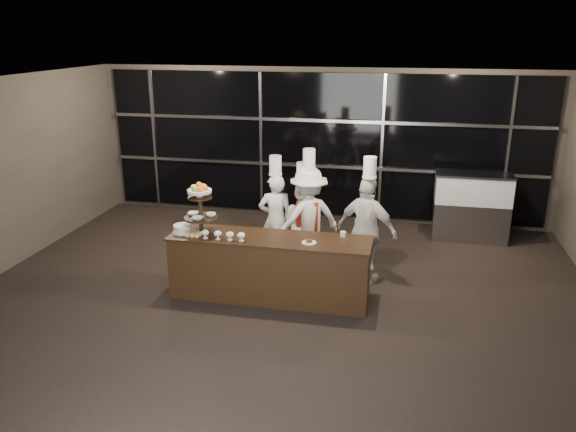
% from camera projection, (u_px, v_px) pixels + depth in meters
% --- Properties ---
extents(room, '(10.00, 10.00, 10.00)m').
position_uv_depth(room, '(255.00, 228.00, 6.47)').
color(room, black).
rests_on(room, ground).
extents(window_wall, '(8.60, 0.10, 2.80)m').
position_uv_depth(window_wall, '(320.00, 145.00, 11.05)').
color(window_wall, black).
rests_on(window_wall, ground).
extents(buffet_counter, '(2.84, 0.74, 0.92)m').
position_uv_depth(buffet_counter, '(270.00, 267.00, 7.96)').
color(buffet_counter, black).
rests_on(buffet_counter, ground).
extents(display_stand, '(0.48, 0.48, 0.74)m').
position_uv_depth(display_stand, '(200.00, 204.00, 7.88)').
color(display_stand, black).
rests_on(display_stand, buffet_counter).
extents(compotes, '(0.63, 0.11, 0.12)m').
position_uv_depth(compotes, '(223.00, 234.00, 7.71)').
color(compotes, silver).
rests_on(compotes, buffet_counter).
extents(layer_cake, '(0.30, 0.30, 0.11)m').
position_uv_depth(layer_cake, '(183.00, 229.00, 8.00)').
color(layer_cake, white).
rests_on(layer_cake, buffet_counter).
extents(pastry_squares, '(0.20, 0.13, 0.05)m').
position_uv_depth(pastry_squares, '(193.00, 234.00, 7.86)').
color(pastry_squares, '#EDC773').
rests_on(pastry_squares, buffet_counter).
extents(small_plate, '(0.20, 0.20, 0.05)m').
position_uv_depth(small_plate, '(309.00, 242.00, 7.61)').
color(small_plate, white).
rests_on(small_plate, buffet_counter).
extents(chef_cup, '(0.08, 0.08, 0.07)m').
position_uv_depth(chef_cup, '(343.00, 234.00, 7.84)').
color(chef_cup, white).
rests_on(chef_cup, buffet_counter).
extents(display_case, '(1.34, 0.58, 1.24)m').
position_uv_depth(display_case, '(471.00, 203.00, 10.15)').
color(display_case, '#A5A5AA').
rests_on(display_case, ground).
extents(chef_a, '(0.62, 0.49, 1.81)m').
position_uv_depth(chef_a, '(276.00, 218.00, 9.03)').
color(chef_a, white).
rests_on(chef_a, ground).
extents(chef_b, '(0.83, 0.75, 1.71)m').
position_uv_depth(chef_b, '(302.00, 222.00, 9.04)').
color(chef_b, white).
rests_on(chef_b, ground).
extents(chef_c, '(1.22, 1.11, 1.95)m').
position_uv_depth(chef_c, '(308.00, 218.00, 8.89)').
color(chef_c, white).
rests_on(chef_c, ground).
extents(chef_d, '(1.05, 0.74, 1.95)m').
position_uv_depth(chef_d, '(367.00, 230.00, 8.35)').
color(chef_d, silver).
rests_on(chef_d, ground).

